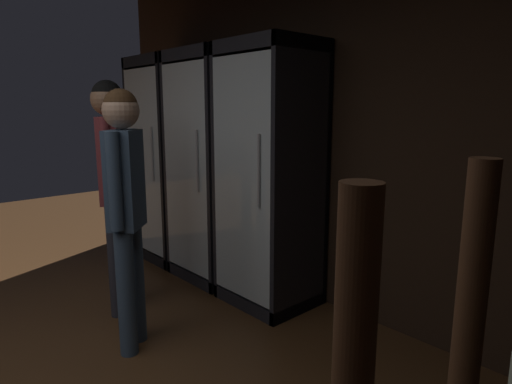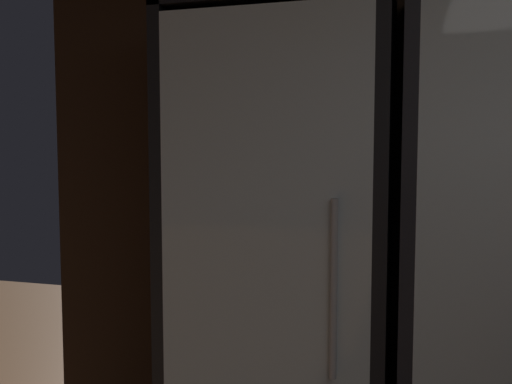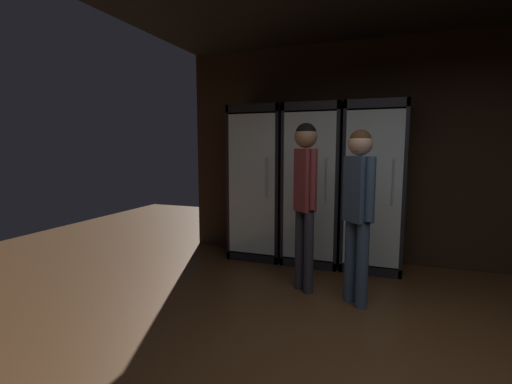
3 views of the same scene
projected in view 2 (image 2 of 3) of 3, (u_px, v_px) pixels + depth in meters
cooler_far_left at (286, 295)px, 1.89m from camera, size 0.70×0.61×2.00m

